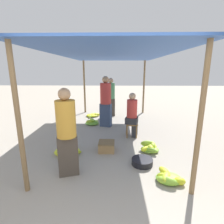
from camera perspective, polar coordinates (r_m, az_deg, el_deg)
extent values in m
plane|color=#A39989|center=(2.93, -1.49, -28.13)|extent=(40.00, 40.00, 0.00)
cylinder|color=olive|center=(2.99, -28.16, -3.04)|extent=(0.08, 0.08, 2.36)
cylinder|color=olive|center=(2.88, 26.76, -3.51)|extent=(0.08, 0.08, 2.36)
cylinder|color=olive|center=(8.15, -8.99, 8.01)|extent=(0.08, 0.08, 2.36)
cylinder|color=olive|center=(8.11, 10.35, 7.93)|extent=(0.08, 0.08, 2.36)
cube|color=#33569E|center=(5.25, 0.18, 18.25)|extent=(3.10, 5.89, 0.04)
cube|color=#4C4238|center=(3.48, -14.11, -13.63)|extent=(0.41, 0.30, 0.77)
cylinder|color=gold|center=(3.22, -14.84, -2.16)|extent=(0.44, 0.44, 0.67)
sphere|color=tan|center=(3.13, -15.33, 5.66)|extent=(0.22, 0.22, 0.22)
cube|color=brown|center=(5.21, 6.41, -3.84)|extent=(0.34, 0.34, 0.04)
cylinder|color=brown|center=(5.14, 4.95, -6.51)|extent=(0.04, 0.04, 0.38)
cylinder|color=brown|center=(5.16, 7.99, -6.50)|extent=(0.04, 0.04, 0.38)
cylinder|color=brown|center=(5.39, 4.79, -5.51)|extent=(0.04, 0.04, 0.38)
cylinder|color=brown|center=(5.42, 7.67, -5.51)|extent=(0.04, 0.04, 0.38)
cube|color=#2D2D33|center=(5.30, 7.40, -5.69)|extent=(0.22, 0.33, 0.42)
cube|color=#2D2D33|center=(5.18, 6.44, -2.68)|extent=(0.42, 0.42, 0.18)
cylinder|color=#BF3833|center=(5.09, 6.55, 1.11)|extent=(0.37, 0.37, 0.52)
sphere|color=tan|center=(5.03, 6.66, 5.12)|extent=(0.20, 0.20, 0.20)
cylinder|color=black|center=(3.88, 9.83, -15.70)|extent=(0.45, 0.45, 0.13)
ellipsoid|color=#A4C62F|center=(7.34, -7.10, -1.40)|extent=(0.17, 0.34, 0.12)
ellipsoid|color=#A1C52F|center=(7.74, -6.36, -0.72)|extent=(0.31, 0.34, 0.09)
ellipsoid|color=#CED727|center=(7.51, -5.11, -0.83)|extent=(0.20, 0.26, 0.11)
ellipsoid|color=yellow|center=(7.54, -5.04, -0.88)|extent=(0.26, 0.15, 0.14)
ellipsoid|color=yellow|center=(7.54, -6.46, -1.07)|extent=(0.51, 0.45, 0.10)
ellipsoid|color=#8CBC33|center=(6.42, -6.51, -2.62)|extent=(0.25, 0.29, 0.12)
ellipsoid|color=#7EB735|center=(6.55, -5.26, -3.20)|extent=(0.18, 0.30, 0.12)
ellipsoid|color=#A5C62F|center=(6.44, -7.23, -3.18)|extent=(0.28, 0.16, 0.14)
ellipsoid|color=#7BB636|center=(6.64, -6.26, -2.99)|extent=(0.24, 0.16, 0.13)
ellipsoid|color=#74B337|center=(6.44, -6.53, -3.64)|extent=(0.49, 0.43, 0.10)
ellipsoid|color=#92BF32|center=(4.39, -13.54, -11.19)|extent=(0.21, 0.33, 0.13)
ellipsoid|color=#BED02A|center=(4.33, -11.65, -12.72)|extent=(0.26, 0.15, 0.10)
ellipsoid|color=yellow|center=(4.51, -14.32, -11.48)|extent=(0.14, 0.30, 0.15)
ellipsoid|color=#C2D229|center=(4.45, -13.16, -11.91)|extent=(0.22, 0.14, 0.11)
ellipsoid|color=#B1CB2C|center=(4.44, -14.12, -11.58)|extent=(0.30, 0.32, 0.15)
ellipsoid|color=yellow|center=(4.32, -15.01, -12.74)|extent=(0.27, 0.22, 0.13)
ellipsoid|color=#C1D22A|center=(4.40, -15.04, -11.25)|extent=(0.20, 0.33, 0.09)
ellipsoid|color=yellow|center=(4.42, -14.42, -12.31)|extent=(0.61, 0.53, 0.10)
ellipsoid|color=#90BE32|center=(3.40, 16.24, -20.56)|extent=(0.25, 0.23, 0.12)
ellipsoid|color=#AECA2D|center=(3.44, 17.23, -19.45)|extent=(0.26, 0.34, 0.10)
ellipsoid|color=#C1D12A|center=(3.51, 16.54, -19.45)|extent=(0.25, 0.14, 0.13)
ellipsoid|color=yellow|center=(3.59, 16.66, -17.97)|extent=(0.23, 0.31, 0.12)
ellipsoid|color=#83B935|center=(3.39, 18.05, -20.51)|extent=(0.33, 0.29, 0.13)
ellipsoid|color=#CCD628|center=(3.47, 21.18, -20.30)|extent=(0.22, 0.17, 0.13)
ellipsoid|color=#7BB636|center=(3.51, 18.06, -19.92)|extent=(0.46, 0.40, 0.10)
ellipsoid|color=yellow|center=(4.39, 11.07, -11.64)|extent=(0.32, 0.28, 0.12)
ellipsoid|color=#A6C72E|center=(4.53, 13.05, -10.23)|extent=(0.14, 0.28, 0.11)
ellipsoid|color=#B9CE2B|center=(4.41, 12.43, -11.25)|extent=(0.16, 0.25, 0.13)
ellipsoid|color=#85B934|center=(4.34, 12.75, -12.10)|extent=(0.32, 0.26, 0.13)
ellipsoid|color=#94C032|center=(4.50, 11.40, -10.06)|extent=(0.32, 0.12, 0.15)
ellipsoid|color=#CAD528|center=(4.53, 13.00, -11.29)|extent=(0.33, 0.33, 0.10)
ellipsoid|color=#81B835|center=(4.48, 12.24, -11.87)|extent=(0.44, 0.38, 0.10)
cube|color=#9E7A4C|center=(4.39, -1.78, -11.28)|extent=(0.38, 0.38, 0.21)
cube|color=brown|center=(4.34, -1.79, -9.91)|extent=(0.39, 0.39, 0.02)
cube|color=#384766|center=(6.13, -2.04, -1.00)|extent=(0.43, 0.32, 0.81)
cylinder|color=#BF3833|center=(5.98, -2.10, 6.06)|extent=(0.46, 0.46, 0.71)
sphere|color=tan|center=(5.94, -2.14, 10.54)|extent=(0.23, 0.23, 0.23)
cube|color=#4C4238|center=(7.56, -0.39, 1.60)|extent=(0.36, 0.20, 0.75)
cylinder|color=#4C8C59|center=(7.45, -0.40, 6.90)|extent=(0.35, 0.35, 0.65)
sphere|color=tan|center=(7.41, -0.41, 10.23)|extent=(0.21, 0.21, 0.21)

